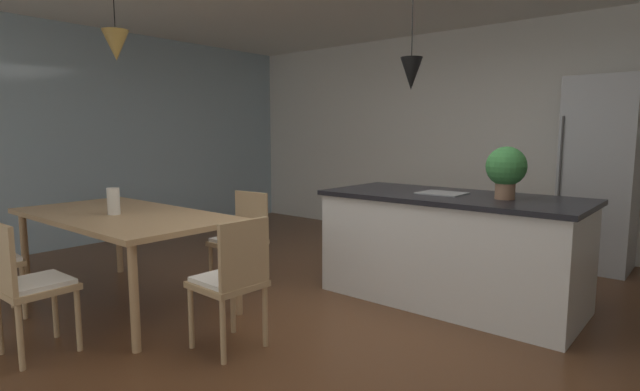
{
  "coord_description": "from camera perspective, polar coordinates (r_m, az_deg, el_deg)",
  "views": [
    {
      "loc": [
        2.1,
        -2.79,
        1.4
      ],
      "look_at": [
        -0.4,
        0.2,
        0.9
      ],
      "focal_mm": 27.4,
      "sensor_mm": 36.0,
      "label": 1
    }
  ],
  "objects": [
    {
      "name": "kitchen_island",
      "position": [
        4.22,
        14.96,
        -5.82
      ],
      "size": [
        2.08,
        0.96,
        0.91
      ],
      "color": "silver",
      "rests_on": "ground_plane"
    },
    {
      "name": "chair_near_right",
      "position": [
        3.59,
        -31.01,
        -8.73
      ],
      "size": [
        0.41,
        0.41,
        0.87
      ],
      "color": "tan",
      "rests_on": "ground_plane"
    },
    {
      "name": "vase_on_dining_table",
      "position": [
        4.22,
        -22.97,
        -0.62
      ],
      "size": [
        0.1,
        0.1,
        0.21
      ],
      "color": "silver",
      "rests_on": "dining_table"
    },
    {
      "name": "ground_plane",
      "position": [
        3.77,
        2.79,
        -14.83
      ],
      "size": [
        10.0,
        8.4,
        0.04
      ],
      "primitive_type": "cube",
      "color": "brown"
    },
    {
      "name": "wall_back_kitchen",
      "position": [
        6.41,
        20.88,
        6.37
      ],
      "size": [
        10.0,
        0.12,
        2.7
      ],
      "primitive_type": "cube",
      "color": "white",
      "rests_on": "ground_plane"
    },
    {
      "name": "chair_kitchen_end",
      "position": [
        3.22,
        -10.23,
        -9.54
      ],
      "size": [
        0.41,
        0.41,
        0.87
      ],
      "color": "tan",
      "rests_on": "ground_plane"
    },
    {
      "name": "refrigerator",
      "position": [
        5.75,
        29.85,
        2.15
      ],
      "size": [
        0.67,
        0.67,
        1.96
      ],
      "color": "#B2B5B7",
      "rests_on": "ground_plane"
    },
    {
      "name": "window_wall_left_glazing",
      "position": [
        6.77,
        -25.88,
        6.15
      ],
      "size": [
        0.06,
        8.4,
        2.7
      ],
      "primitive_type": "cube",
      "color": "#9EB7C6",
      "rests_on": "ground_plane"
    },
    {
      "name": "chair_far_right",
      "position": [
        4.45,
        -9.13,
        -4.8
      ],
      "size": [
        0.43,
        0.43,
        0.87
      ],
      "color": "tan",
      "rests_on": "ground_plane"
    },
    {
      "name": "potted_plant_on_island",
      "position": [
        3.96,
        20.91,
        2.96
      ],
      "size": [
        0.3,
        0.3,
        0.4
      ],
      "color": "#8C664C",
      "rests_on": "kitchen_island"
    },
    {
      "name": "pendant_over_table",
      "position": [
        4.5,
        -22.73,
        15.87
      ],
      "size": [
        0.22,
        0.22,
        0.71
      ],
      "color": "black"
    },
    {
      "name": "pendant_over_island_main",
      "position": [
        4.33,
        10.61,
        13.84
      ],
      "size": [
        0.19,
        0.19,
        0.93
      ],
      "color": "black"
    },
    {
      "name": "dining_table",
      "position": [
        4.29,
        -22.05,
        -2.75
      ],
      "size": [
        1.98,
        1.02,
        0.76
      ],
      "color": "tan",
      "rests_on": "ground_plane"
    }
  ]
}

